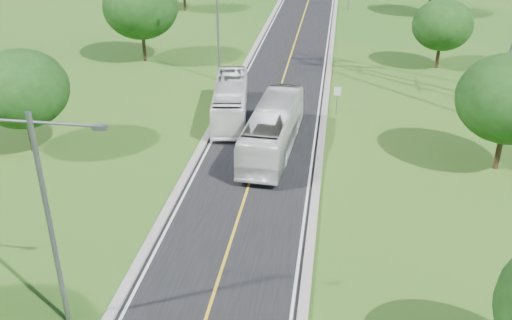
{
  "coord_description": "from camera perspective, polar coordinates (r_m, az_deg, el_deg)",
  "views": [
    {
      "loc": [
        5.04,
        -5.86,
        17.83
      ],
      "look_at": [
        0.78,
        23.0,
        3.0
      ],
      "focal_mm": 40.0,
      "sensor_mm": 36.0,
      "label": 1
    }
  ],
  "objects": [
    {
      "name": "curb_right",
      "position": [
        74.01,
        7.74,
        12.86
      ],
      "size": [
        0.5,
        150.0,
        0.22
      ],
      "primitive_type": "cube",
      "color": "gray",
      "rests_on": "ground"
    },
    {
      "name": "tree_lc",
      "position": [
        60.59,
        -11.48,
        14.77
      ],
      "size": [
        7.56,
        7.56,
        8.79
      ],
      "color": "black",
      "rests_on": "ground"
    },
    {
      "name": "speed_limit_sign",
      "position": [
        46.75,
        8.12,
        6.36
      ],
      "size": [
        0.55,
        0.09,
        2.4
      ],
      "color": "slate",
      "rests_on": "ground"
    },
    {
      "name": "streetlight_mid_left",
      "position": [
        53.38,
        -3.87,
        14.03
      ],
      "size": [
        5.9,
        0.25,
        10.0
      ],
      "color": "slate",
      "rests_on": "ground"
    },
    {
      "name": "bus_outbound",
      "position": [
        39.96,
        1.69,
        3.13
      ],
      "size": [
        3.47,
        11.91,
        3.28
      ],
      "primitive_type": "imported",
      "rotation": [
        0.0,
        0.0,
        3.08
      ],
      "color": "silver",
      "rests_on": "road"
    },
    {
      "name": "curb_left",
      "position": [
        74.59,
        1.03,
        13.2
      ],
      "size": [
        0.5,
        150.0,
        0.22
      ],
      "primitive_type": "cube",
      "color": "gray",
      "rests_on": "ground"
    },
    {
      "name": "tree_rb",
      "position": [
        39.64,
        24.05,
        5.61
      ],
      "size": [
        6.72,
        6.72,
        7.82
      ],
      "color": "black",
      "rests_on": "ground"
    },
    {
      "name": "tree_lb",
      "position": [
        41.98,
        -22.36,
        6.59
      ],
      "size": [
        6.3,
        6.3,
        7.33
      ],
      "color": "black",
      "rests_on": "ground"
    },
    {
      "name": "tree_rc",
      "position": [
        60.24,
        18.15,
        12.71
      ],
      "size": [
        5.88,
        5.88,
        6.84
      ],
      "color": "black",
      "rests_on": "ground"
    },
    {
      "name": "road",
      "position": [
        74.2,
        4.37,
        12.99
      ],
      "size": [
        8.0,
        150.0,
        0.06
      ],
      "primitive_type": "cube",
      "color": "black",
      "rests_on": "ground"
    },
    {
      "name": "ground",
      "position": [
        68.41,
        3.97,
        11.78
      ],
      "size": [
        260.0,
        260.0,
        0.0
      ],
      "primitive_type": "plane",
      "color": "#245718",
      "rests_on": "ground"
    },
    {
      "name": "streetlight_near_left",
      "position": [
        24.12,
        -20.22,
        -4.41
      ],
      "size": [
        5.9,
        0.25,
        10.0
      ],
      "color": "slate",
      "rests_on": "ground"
    },
    {
      "name": "bus_inbound",
      "position": [
        45.63,
        -2.58,
        5.99
      ],
      "size": [
        3.91,
        10.78,
        2.94
      ],
      "primitive_type": "imported",
      "rotation": [
        0.0,
        0.0,
        0.14
      ],
      "color": "white",
      "rests_on": "road"
    }
  ]
}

